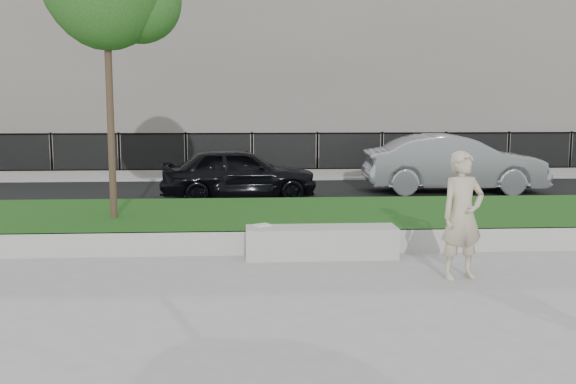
{
  "coord_description": "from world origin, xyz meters",
  "views": [
    {
      "loc": [
        -0.71,
        -9.5,
        2.47
      ],
      "look_at": [
        -0.06,
        1.2,
        1.04
      ],
      "focal_mm": 40.0,
      "sensor_mm": 36.0,
      "label": 1
    }
  ],
  "objects": [
    {
      "name": "street",
      "position": [
        0.0,
        8.5,
        0.02
      ],
      "size": [
        34.0,
        7.0,
        0.04
      ],
      "primitive_type": "cube",
      "color": "black",
      "rests_on": "ground"
    },
    {
      "name": "car_dark",
      "position": [
        -0.98,
        7.27,
        0.73
      ],
      "size": [
        4.19,
        1.98,
        1.38
      ],
      "primitive_type": "imported",
      "rotation": [
        0.0,
        0.0,
        1.66
      ],
      "color": "black",
      "rests_on": "street"
    },
    {
      "name": "grass_kerb",
      "position": [
        0.0,
        1.04,
        0.2
      ],
      "size": [
        34.0,
        0.08,
        0.4
      ],
      "primitive_type": "cube",
      "color": "#ACA9A1",
      "rests_on": "ground"
    },
    {
      "name": "far_pavement",
      "position": [
        0.0,
        13.0,
        0.06
      ],
      "size": [
        34.0,
        3.0,
        0.12
      ],
      "primitive_type": "cube",
      "color": "gray",
      "rests_on": "ground"
    },
    {
      "name": "building_facade",
      "position": [
        0.0,
        20.0,
        5.0
      ],
      "size": [
        34.0,
        10.0,
        10.0
      ],
      "primitive_type": "cube",
      "color": "slate",
      "rests_on": "ground"
    },
    {
      "name": "book",
      "position": [
        -0.5,
        0.95,
        0.52
      ],
      "size": [
        0.31,
        0.28,
        0.03
      ],
      "primitive_type": "cube",
      "rotation": [
        0.0,
        0.0,
        0.53
      ],
      "color": "beige",
      "rests_on": "stone_bench"
    },
    {
      "name": "man",
      "position": [
        2.33,
        -0.63,
        0.92
      ],
      "size": [
        0.76,
        0.6,
        1.84
      ],
      "primitive_type": "imported",
      "rotation": [
        0.0,
        0.0,
        0.26
      ],
      "color": "#BAAB8F",
      "rests_on": "ground"
    },
    {
      "name": "ground",
      "position": [
        0.0,
        0.0,
        0.0
      ],
      "size": [
        90.0,
        90.0,
        0.0
      ],
      "primitive_type": "plane",
      "color": "gray",
      "rests_on": "ground"
    },
    {
      "name": "car_silver",
      "position": [
        5.08,
        8.28,
        0.86
      ],
      "size": [
        5.09,
        2.0,
        1.65
      ],
      "primitive_type": "imported",
      "rotation": [
        0.0,
        0.0,
        1.52
      ],
      "color": "gray",
      "rests_on": "street"
    },
    {
      "name": "iron_fence",
      "position": [
        0.0,
        12.0,
        0.54
      ],
      "size": [
        32.0,
        0.3,
        1.5
      ],
      "color": "slate",
      "rests_on": "far_pavement"
    },
    {
      "name": "grass_bank",
      "position": [
        0.0,
        3.0,
        0.2
      ],
      "size": [
        34.0,
        4.0,
        0.4
      ],
      "primitive_type": "cube",
      "color": "#16340D",
      "rests_on": "ground"
    },
    {
      "name": "stone_bench",
      "position": [
        0.47,
        0.8,
        0.25
      ],
      "size": [
        2.48,
        0.62,
        0.51
      ],
      "primitive_type": "cube",
      "color": "#ACA9A1",
      "rests_on": "ground"
    }
  ]
}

